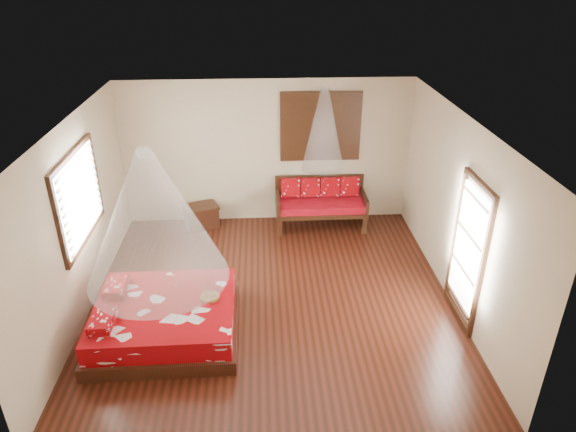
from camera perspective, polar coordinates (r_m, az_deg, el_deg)
name	(u,v)px	position (r m, az deg, el deg)	size (l,w,h in m)	color
room	(271,218)	(7.38, -1.92, -0.17)	(5.54, 5.54, 2.84)	black
bed	(165,319)	(7.47, -13.54, -11.06)	(2.00, 1.82, 0.63)	black
daybed	(321,201)	(9.96, 3.63, 1.69)	(1.74, 0.77, 0.94)	black
storage_chest	(201,216)	(10.16, -9.60, 0.02)	(0.77, 0.67, 0.44)	black
shutter_panel	(321,127)	(9.78, 3.64, 9.87)	(1.52, 0.06, 1.32)	black
window_left	(80,197)	(7.86, -22.15, 1.94)	(0.10, 1.74, 1.34)	black
glazed_door	(468,253)	(7.57, 19.33, -3.94)	(0.08, 1.02, 2.16)	black
wine_tray	(210,294)	(7.29, -8.71, -8.57)	(0.28, 0.28, 0.22)	brown
mosquito_net_main	(152,217)	(6.63, -14.87, -0.06)	(1.84, 1.84, 1.80)	white
mosquito_net_daybed	(324,129)	(9.31, 3.99, 9.61)	(0.79, 0.79, 1.50)	white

